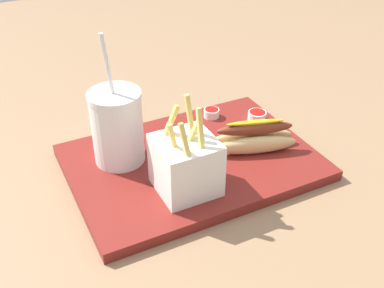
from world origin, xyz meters
TOP-DOWN VIEW (x-y plane):
  - ground_plane at (0.00, 0.00)m, footprint 2.40×2.40m
  - food_tray at (0.00, 0.00)m, footprint 0.43×0.31m
  - soda_cup at (0.12, -0.06)m, footprint 0.09×0.09m
  - fries_basket at (0.05, 0.07)m, footprint 0.09×0.09m
  - hot_dog_1 at (-0.12, 0.03)m, footprint 0.16×0.09m
  - ketchup_cup_1 at (-0.10, -0.11)m, footprint 0.03×0.03m
  - ketchup_cup_2 at (-0.18, -0.06)m, footprint 0.04×0.04m
  - ketchup_cup_3 at (0.03, -0.01)m, footprint 0.03×0.03m

SIDE VIEW (x-z plane):
  - ground_plane at x=0.00m, z-range -0.02..0.00m
  - food_tray at x=0.00m, z-range 0.00..0.02m
  - ketchup_cup_1 at x=-0.10m, z-range 0.02..0.04m
  - ketchup_cup_2 at x=-0.18m, z-range 0.02..0.04m
  - ketchup_cup_3 at x=0.03m, z-range 0.02..0.04m
  - hot_dog_1 at x=-0.12m, z-range 0.01..0.08m
  - fries_basket at x=0.05m, z-range -0.01..0.15m
  - soda_cup at x=0.12m, z-range -0.03..0.21m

